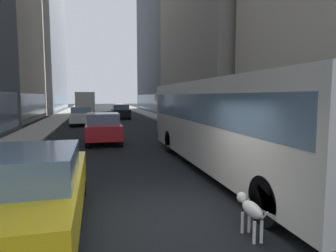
{
  "coord_description": "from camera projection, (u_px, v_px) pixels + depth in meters",
  "views": [
    {
      "loc": [
        -1.58,
        -5.74,
        2.55
      ],
      "look_at": [
        1.12,
        5.12,
        1.4
      ],
      "focal_mm": 31.15,
      "sensor_mm": 36.0,
      "label": 1
    }
  ],
  "objects": [
    {
      "name": "ground_plane",
      "position": [
        108.0,
        115.0,
        39.97
      ],
      "size": [
        120.0,
        120.0,
        0.0
      ],
      "primitive_type": "plane",
      "color": "black"
    },
    {
      "name": "sidewalk_left",
      "position": [
        64.0,
        115.0,
        38.59
      ],
      "size": [
        2.4,
        110.0,
        0.15
      ],
      "primitive_type": "cube",
      "color": "#ADA89E",
      "rests_on": "ground"
    },
    {
      "name": "sidewalk_right",
      "position": [
        148.0,
        114.0,
        41.33
      ],
      "size": [
        2.4,
        110.0,
        0.15
      ],
      "primitive_type": "cube",
      "color": "gray",
      "rests_on": "ground"
    },
    {
      "name": "building_left_far",
      "position": [
        31.0,
        37.0,
        49.06
      ],
      "size": [
        9.24,
        22.67,
        25.03
      ],
      "color": "slate",
      "rests_on": "ground"
    },
    {
      "name": "building_right_far",
      "position": [
        179.0,
        11.0,
        47.26
      ],
      "size": [
        10.7,
        21.6,
        32.76
      ],
      "color": "#4C515B",
      "rests_on": "ground"
    },
    {
      "name": "transit_bus",
      "position": [
        229.0,
        119.0,
        9.89
      ],
      "size": [
        2.78,
        11.53,
        3.05
      ],
      "color": "silver",
      "rests_on": "ground"
    },
    {
      "name": "car_red_coupe",
      "position": [
        103.0,
        127.0,
        16.15
      ],
      "size": [
        1.83,
        4.46,
        1.62
      ],
      "color": "red",
      "rests_on": "ground"
    },
    {
      "name": "car_black_suv",
      "position": [
        121.0,
        111.0,
        33.43
      ],
      "size": [
        1.86,
        4.79,
        1.62
      ],
      "color": "black",
      "rests_on": "ground"
    },
    {
      "name": "car_white_van",
      "position": [
        82.0,
        116.0,
        25.89
      ],
      "size": [
        1.79,
        4.69,
        1.62
      ],
      "color": "silver",
      "rests_on": "ground"
    },
    {
      "name": "car_yellow_taxi",
      "position": [
        29.0,
        192.0,
        5.28
      ],
      "size": [
        1.84,
        4.79,
        1.62
      ],
      "color": "yellow",
      "rests_on": "ground"
    },
    {
      "name": "box_truck",
      "position": [
        86.0,
        103.0,
        38.53
      ],
      "size": [
        2.3,
        7.5,
        3.05
      ],
      "color": "#A51919",
      "rests_on": "ground"
    },
    {
      "name": "dalmatian_dog",
      "position": [
        250.0,
        209.0,
        5.28
      ],
      "size": [
        0.22,
        0.96,
        0.72
      ],
      "color": "white",
      "rests_on": "ground"
    },
    {
      "name": "pedestrian_with_handbag",
      "position": [
        311.0,
        141.0,
        9.93
      ],
      "size": [
        0.45,
        0.34,
        1.69
      ],
      "color": "#1E1E2D",
      "rests_on": "sidewalk_right"
    },
    {
      "name": "pedestrian_in_coat",
      "position": [
        241.0,
        127.0,
        14.55
      ],
      "size": [
        0.34,
        0.34,
        1.69
      ],
      "color": "#1E1E2D",
      "rests_on": "sidewalk_right"
    }
  ]
}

